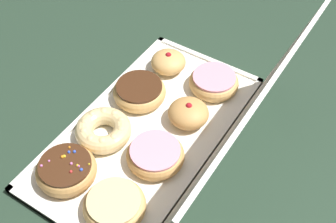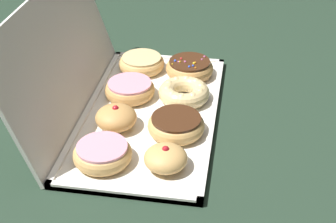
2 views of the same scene
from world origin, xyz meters
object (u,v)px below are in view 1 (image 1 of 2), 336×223
object	(u,v)px
donut_box	(148,131)
jelly_filled_donut_0	(168,62)
cruller_donut_2	(103,130)
jelly_filled_donut_5	(188,113)
glazed_ring_donut_7	(115,205)
chocolate_frosted_donut_1	(139,91)
pink_frosted_donut_4	(214,82)
sprinkle_donut_3	(66,170)
pink_frosted_donut_6	(155,155)

from	to	relation	value
donut_box	jelly_filled_donut_0	size ratio (longest dim) A/B	6.51
donut_box	jelly_filled_donut_0	world-z (taller)	jelly_filled_donut_0
cruller_donut_2	jelly_filled_donut_5	bearing A→B (deg)	136.18
jelly_filled_donut_0	jelly_filled_donut_5	size ratio (longest dim) A/B	0.94
cruller_donut_2	glazed_ring_donut_7	xyz separation A→B (m)	(0.12, 0.12, -0.00)
jelly_filled_donut_5	chocolate_frosted_donut_1	bearing A→B (deg)	-89.96
donut_box	jelly_filled_donut_5	size ratio (longest dim) A/B	6.15
cruller_donut_2	glazed_ring_donut_7	world-z (taller)	cruller_donut_2
donut_box	chocolate_frosted_donut_1	distance (m)	0.10
chocolate_frosted_donut_1	pink_frosted_donut_4	bearing A→B (deg)	133.01
jelly_filled_donut_0	sprinkle_donut_3	bearing A→B (deg)	0.04
cruller_donut_2	pink_frosted_donut_6	world-z (taller)	cruller_donut_2
jelly_filled_donut_0	cruller_donut_2	bearing A→B (deg)	-0.40
jelly_filled_donut_0	glazed_ring_donut_7	xyz separation A→B (m)	(0.37, 0.12, -0.00)
jelly_filled_donut_5	pink_frosted_donut_6	world-z (taller)	jelly_filled_donut_5
chocolate_frosted_donut_1	sprinkle_donut_3	xyz separation A→B (m)	(0.24, 0.00, 0.00)
pink_frosted_donut_4	jelly_filled_donut_5	world-z (taller)	jelly_filled_donut_5
sprinkle_donut_3	glazed_ring_donut_7	distance (m)	0.12
pink_frosted_donut_6	cruller_donut_2	bearing A→B (deg)	-87.51
chocolate_frosted_donut_1	sprinkle_donut_3	world-z (taller)	sprinkle_donut_3
donut_box	chocolate_frosted_donut_1	xyz separation A→B (m)	(-0.07, -0.07, 0.02)
jelly_filled_donut_0	jelly_filled_donut_5	xyz separation A→B (m)	(0.11, 0.12, 0.00)
cruller_donut_2	jelly_filled_donut_5	size ratio (longest dim) A/B	1.34
donut_box	pink_frosted_donut_4	xyz separation A→B (m)	(-0.18, 0.06, 0.02)
pink_frosted_donut_6	pink_frosted_donut_4	bearing A→B (deg)	-179.62
pink_frosted_donut_4	glazed_ring_donut_7	world-z (taller)	pink_frosted_donut_4
donut_box	sprinkle_donut_3	size ratio (longest dim) A/B	4.55
glazed_ring_donut_7	pink_frosted_donut_6	bearing A→B (deg)	179.86
donut_box	jelly_filled_donut_5	xyz separation A→B (m)	(-0.07, 0.06, 0.03)
jelly_filled_donut_0	chocolate_frosted_donut_1	bearing A→B (deg)	-1.46
cruller_donut_2	pink_frosted_donut_6	xyz separation A→B (m)	(-0.01, 0.12, -0.00)
jelly_filled_donut_5	glazed_ring_donut_7	world-z (taller)	jelly_filled_donut_5
pink_frosted_donut_4	jelly_filled_donut_5	xyz separation A→B (m)	(0.11, 0.00, 0.00)
jelly_filled_donut_5	pink_frosted_donut_4	bearing A→B (deg)	-178.92
glazed_ring_donut_7	donut_box	bearing A→B (deg)	-162.86
pink_frosted_donut_4	donut_box	bearing A→B (deg)	-17.30
chocolate_frosted_donut_1	sprinkle_donut_3	size ratio (longest dim) A/B	1.01
jelly_filled_donut_0	cruller_donut_2	distance (m)	0.24
chocolate_frosted_donut_1	cruller_donut_2	distance (m)	0.13
chocolate_frosted_donut_1	pink_frosted_donut_4	size ratio (longest dim) A/B	1.04
jelly_filled_donut_0	sprinkle_donut_3	world-z (taller)	jelly_filled_donut_0
pink_frosted_donut_6	glazed_ring_donut_7	bearing A→B (deg)	-0.14
chocolate_frosted_donut_1	jelly_filled_donut_5	bearing A→B (deg)	90.04
chocolate_frosted_donut_1	jelly_filled_donut_5	xyz separation A→B (m)	(-0.00, 0.13, 0.00)
chocolate_frosted_donut_1	cruller_donut_2	world-z (taller)	cruller_donut_2
donut_box	pink_frosted_donut_6	xyz separation A→B (m)	(0.06, 0.06, 0.02)
chocolate_frosted_donut_1	glazed_ring_donut_7	bearing A→B (deg)	26.07
chocolate_frosted_donut_1	cruller_donut_2	size ratio (longest dim) A/B	1.01
donut_box	jelly_filled_donut_0	xyz separation A→B (m)	(-0.18, -0.06, 0.03)
sprinkle_donut_3	chocolate_frosted_donut_1	bearing A→B (deg)	-179.27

